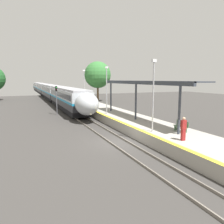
# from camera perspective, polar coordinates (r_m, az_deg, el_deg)

# --- Properties ---
(ground_plane) EXTENTS (120.00, 120.00, 0.00)m
(ground_plane) POSITION_cam_1_polar(r_m,az_deg,el_deg) (18.34, 1.61, -7.94)
(ground_plane) COLOR #383533
(rail_left) EXTENTS (0.08, 90.00, 0.15)m
(rail_left) POSITION_cam_1_polar(r_m,az_deg,el_deg) (18.05, -0.50, -7.97)
(rail_left) COLOR slate
(rail_left) RESTS_ON ground_plane
(rail_right) EXTENTS (0.08, 90.00, 0.15)m
(rail_right) POSITION_cam_1_polar(r_m,az_deg,el_deg) (18.62, 3.64, -7.47)
(rail_right) COLOR slate
(rail_right) RESTS_ON ground_plane
(train) EXTENTS (2.91, 88.46, 3.82)m
(train) POSITION_cam_1_polar(r_m,az_deg,el_deg) (67.87, -16.67, 5.60)
(train) COLOR black
(train) RESTS_ON ground_plane
(platform_right) EXTENTS (4.55, 64.00, 0.96)m
(platform_right) POSITION_cam_1_polar(r_m,az_deg,el_deg) (20.14, 12.07, -5.22)
(platform_right) COLOR #9E998E
(platform_right) RESTS_ON ground_plane
(platform_bench) EXTENTS (0.44, 1.44, 0.89)m
(platform_bench) POSITION_cam_1_polar(r_m,az_deg,el_deg) (18.76, 17.64, -3.50)
(platform_bench) COLOR #4C6B4C
(platform_bench) RESTS_ON platform_right
(person_waiting) EXTENTS (0.36, 0.22, 1.67)m
(person_waiting) POSITION_cam_1_polar(r_m,az_deg,el_deg) (16.00, 18.16, -4.10)
(person_waiting) COLOR maroon
(person_waiting) RESTS_ON platform_right
(railway_signal) EXTENTS (0.28, 0.28, 4.23)m
(railway_signal) POSITION_cam_1_polar(r_m,az_deg,el_deg) (33.02, -14.30, 3.72)
(railway_signal) COLOR #59595E
(railway_signal) RESTS_ON ground_plane
(lamppost_near) EXTENTS (0.36, 0.20, 5.82)m
(lamppost_near) POSITION_cam_1_polar(r_m,az_deg,el_deg) (17.84, 10.73, 5.36)
(lamppost_near) COLOR #9E9EA3
(lamppost_near) RESTS_ON platform_right
(lamppost_mid) EXTENTS (0.36, 0.20, 5.82)m
(lamppost_mid) POSITION_cam_1_polar(r_m,az_deg,el_deg) (26.99, -1.42, 6.51)
(lamppost_mid) COLOR #9E9EA3
(lamppost_mid) RESTS_ON platform_right
(lamppost_far) EXTENTS (0.36, 0.20, 5.82)m
(lamppost_far) POSITION_cam_1_polar(r_m,az_deg,el_deg) (36.74, -7.30, 6.97)
(lamppost_far) COLOR #9E9EA3
(lamppost_far) RESTS_ON platform_right
(station_canopy) EXTENTS (2.02, 16.81, 4.11)m
(station_canopy) POSITION_cam_1_polar(r_m,az_deg,el_deg) (23.41, 7.54, 7.43)
(station_canopy) COLOR #333842
(station_canopy) RESTS_ON platform_right
(background_tree_right) EXTENTS (6.23, 6.23, 9.39)m
(background_tree_right) POSITION_cam_1_polar(r_m,az_deg,el_deg) (52.16, -3.77, 9.65)
(background_tree_right) COLOR brown
(background_tree_right) RESTS_ON ground_plane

